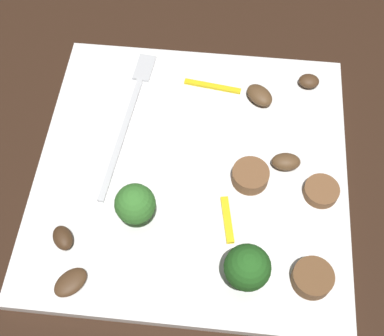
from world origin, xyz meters
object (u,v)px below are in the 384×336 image
at_px(sausage_slice_2, 250,176).
at_px(mushroom_4, 63,238).
at_px(fork, 130,111).
at_px(mushroom_3, 71,282).
at_px(mushroom_2, 260,95).
at_px(broccoli_floret_1, 135,204).
at_px(sausage_slice_1, 321,191).
at_px(pepper_strip_1, 212,86).
at_px(mushroom_0, 286,162).
at_px(sausage_slice_0, 312,278).
at_px(plate, 192,171).
at_px(broccoli_floret_0, 247,268).
at_px(mushroom_1, 309,81).
at_px(pepper_strip_0, 227,220).

xyz_separation_m(sausage_slice_2, mushroom_4, (-0.08, 0.16, -0.00)).
relative_size(fork, mushroom_3, 5.96).
bearing_deg(mushroom_2, broccoli_floret_1, 144.47).
height_order(sausage_slice_1, pepper_strip_1, sausage_slice_1).
bearing_deg(sausage_slice_1, mushroom_0, 50.10).
bearing_deg(sausage_slice_1, mushroom_3, 116.96).
height_order(sausage_slice_2, mushroom_3, sausage_slice_2).
bearing_deg(mushroom_0, mushroom_2, 19.77).
relative_size(sausage_slice_0, mushroom_3, 1.13).
height_order(sausage_slice_2, pepper_strip_1, sausage_slice_2).
bearing_deg(fork, mushroom_4, 171.94).
bearing_deg(plate, broccoli_floret_1, 142.70).
xyz_separation_m(broccoli_floret_0, sausage_slice_0, (0.01, -0.06, -0.03)).
bearing_deg(mushroom_4, sausage_slice_2, -64.08).
relative_size(plate, mushroom_1, 13.78).
bearing_deg(sausage_slice_2, pepper_strip_1, 22.26).
height_order(mushroom_2, pepper_strip_0, mushroom_2).
xyz_separation_m(broccoli_floret_0, mushroom_3, (-0.02, 0.14, -0.03)).
height_order(broccoli_floret_0, sausage_slice_2, broccoli_floret_0).
xyz_separation_m(mushroom_1, mushroom_3, (-0.23, 0.20, -0.00)).
height_order(plate, mushroom_2, mushroom_2).
bearing_deg(sausage_slice_1, pepper_strip_0, 113.17).
relative_size(broccoli_floret_1, mushroom_0, 1.69).
distance_m(mushroom_1, mushroom_3, 0.31).
relative_size(fork, pepper_strip_1, 3.01).
relative_size(mushroom_0, mushroom_1, 1.29).
relative_size(mushroom_2, mushroom_4, 1.28).
relative_size(broccoli_floret_1, mushroom_1, 2.19).
bearing_deg(fork, plate, -124.82).
bearing_deg(broccoli_floret_0, sausage_slice_0, -83.72).
height_order(broccoli_floret_1, mushroom_0, broccoli_floret_1).
bearing_deg(mushroom_1, plate, 135.49).
distance_m(sausage_slice_0, mushroom_1, 0.21).
bearing_deg(pepper_strip_0, mushroom_4, 103.27).
relative_size(broccoli_floret_1, sausage_slice_2, 1.35).
xyz_separation_m(sausage_slice_1, mushroom_2, (0.10, 0.06, 0.00)).
xyz_separation_m(broccoli_floret_1, mushroom_2, (0.14, -0.10, -0.02)).
height_order(mushroom_1, mushroom_2, mushroom_2).
bearing_deg(mushroom_2, mushroom_3, 144.56).
relative_size(fork, mushroom_0, 6.57).
height_order(mushroom_0, pepper_strip_0, mushroom_0).
bearing_deg(mushroom_0, mushroom_3, 127.08).
relative_size(broccoli_floret_0, mushroom_1, 2.56).
xyz_separation_m(sausage_slice_1, pepper_strip_0, (-0.04, 0.08, -0.00)).
height_order(mushroom_2, mushroom_4, mushroom_2).
height_order(broccoli_floret_0, mushroom_2, broccoli_floret_0).
bearing_deg(mushroom_1, broccoli_floret_0, 165.37).
distance_m(fork, sausage_slice_0, 0.24).
height_order(plate, mushroom_0, mushroom_0).
relative_size(broccoli_floret_0, sausage_slice_0, 1.59).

